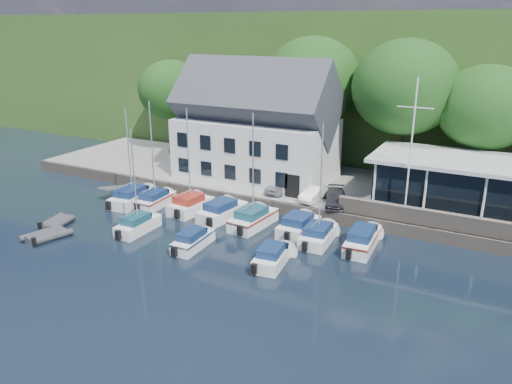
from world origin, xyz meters
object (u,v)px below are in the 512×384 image
boat_r1_5 (299,224)px  dinghy_0 (57,221)px  harbor_building (256,132)px  club_pavilion (459,184)px  boat_r2_1 (134,178)px  flagpole (411,151)px  boat_r1_1 (153,158)px  car_dgrey (336,198)px  dinghy_1 (46,234)px  car_blue (383,200)px  boat_r1_6 (321,186)px  car_silver (279,184)px  car_white (314,193)px  boat_r1_2 (188,156)px  boat_r1_0 (129,152)px  boat_r1_3 (222,209)px  boat_r1_4 (253,167)px  boat_r2_3 (272,255)px  boat_r1_7 (363,237)px

boat_r1_5 → dinghy_0: boat_r1_5 is taller
harbor_building → boat_r1_5: bearing=-46.8°
club_pavilion → boat_r2_1: size_ratio=1.55×
dinghy_0 → flagpole: bearing=13.3°
boat_r1_1 → car_dgrey: bearing=15.8°
boat_r1_1 → dinghy_1: bearing=-108.2°
car_blue → dinghy_1: size_ratio=1.14×
car_dgrey → boat_r1_6: boat_r1_6 is taller
car_silver → car_white: 3.53m
car_silver → car_white: bearing=-14.3°
boat_r1_6 → boat_r1_2: bearing=173.0°
boat_r1_0 → boat_r1_5: bearing=-4.4°
car_silver → boat_r1_3: bearing=-117.6°
boat_r1_4 → car_blue: bearing=41.9°
boat_r1_2 → boat_r1_3: bearing=6.5°
car_white → boat_r1_6: bearing=-60.3°
flagpole → boat_r1_1: size_ratio=1.23×
boat_r1_4 → boat_r2_3: bearing=-45.7°
harbor_building → club_pavilion: bearing=-1.6°
car_white → car_blue: car_blue is taller
boat_r1_1 → boat_r1_7: boat_r1_1 is taller
car_white → car_blue: bearing=14.5°
boat_r1_2 → boat_r1_4: (6.03, -0.31, -0.02)m
harbor_building → boat_r2_1: bearing=-101.1°
boat_r1_2 → harbor_building: bearing=85.2°
boat_r1_0 → boat_r1_1: size_ratio=1.08×
boat_r1_2 → car_white: bearing=34.8°
boat_r2_3 → dinghy_1: boat_r2_3 is taller
car_white → boat_r1_4: bearing=-113.6°
boat_r1_5 → boat_r1_6: (1.83, -0.72, 3.42)m
car_dgrey → dinghy_0: 21.92m
club_pavilion → boat_r2_3: 16.66m
boat_r1_3 → boat_r1_5: (6.65, -0.04, 0.01)m
club_pavilion → boat_r2_1: boat_r2_1 is taller
car_white → car_dgrey: car_white is taller
boat_r2_1 → dinghy_1: boat_r2_1 is taller
boat_r1_0 → boat_r2_1: 6.53m
car_white → dinghy_0: size_ratio=1.23×
harbor_building → boat_r1_3: (1.44, -8.57, -4.59)m
boat_r1_4 → boat_r2_3: size_ratio=1.79×
boat_r1_1 → boat_r2_3: (13.67, -5.23, -3.54)m
dinghy_0 → boat_r1_1: bearing=48.8°
car_dgrey → boat_r1_0: (-16.55, -5.29, 3.01)m
club_pavilion → boat_r1_6: size_ratio=1.57×
car_blue → boat_r1_0: (-20.08, -6.48, 2.98)m
car_silver → boat_r1_3: size_ratio=0.58×
boat_r1_5 → boat_r1_6: bearing=-20.3°
car_silver → flagpole: 11.99m
boat_r1_7 → dinghy_1: 22.64m
dinghy_1 → dinghy_0: bearing=139.2°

